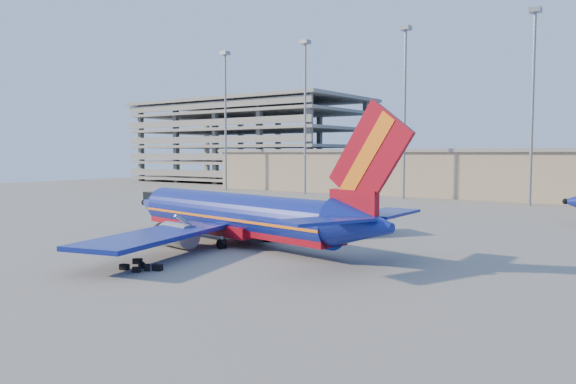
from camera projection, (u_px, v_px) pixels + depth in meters
ground at (253, 233)px, 54.22m from camera, size 220.00×220.00×0.00m
terminal_building at (516, 173)px, 95.02m from camera, size 122.00×16.00×8.50m
parking_garage at (249, 138)px, 149.49m from camera, size 62.00×32.00×21.40m
light_mast_row at (465, 90)px, 87.30m from camera, size 101.60×1.60×28.65m
aircraft_main at (240, 216)px, 47.46m from camera, size 33.14×31.60×11.31m
luggage_pile at (141, 266)px, 37.48m from camera, size 3.62×2.42×0.42m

